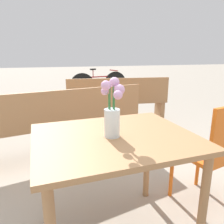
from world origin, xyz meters
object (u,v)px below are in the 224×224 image
bench_near (118,101)px  bicycle (99,84)px  flower_vase (112,114)px  cafe_chair (214,149)px  table_front (115,151)px  bench_middle (60,122)px

bench_near → bicycle: bench_near is taller
flower_vase → cafe_chair: size_ratio=0.39×
table_front → bicycle: size_ratio=0.58×
flower_vase → bench_near: flower_vase is taller
bicycle → flower_vase: bearing=-102.8°
cafe_chair → bench_near: cafe_chair is taller
flower_vase → bicycle: (1.10, 4.87, -0.51)m
table_front → bicycle: bicycle is taller
table_front → bicycle: bearing=77.4°
flower_vase → cafe_chair: (0.85, 0.09, -0.38)m
table_front → cafe_chair: 0.84m
table_front → bench_near: bench_near is taller
bench_middle → flower_vase: bearing=-79.2°
table_front → cafe_chair: cafe_chair is taller
table_front → bench_near: bearing=71.1°
table_front → bicycle: (1.09, 4.85, -0.27)m
cafe_chair → bicycle: bearing=86.9°
cafe_chair → bench_middle: (-1.09, 1.16, -0.03)m
flower_vase → bench_middle: bearing=100.8°
flower_vase → bench_middle: (-0.24, 1.25, -0.40)m
flower_vase → cafe_chair: bearing=5.9°
flower_vase → table_front: bearing=33.4°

